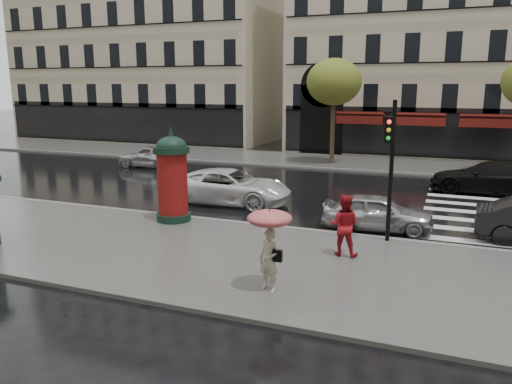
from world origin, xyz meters
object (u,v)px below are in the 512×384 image
at_px(morris_column, 172,176).
at_px(traffic_light, 391,157).
at_px(woman_umbrella, 270,237).
at_px(man_burgundy, 173,197).
at_px(car_far_silver, 151,156).
at_px(car_black, 489,178).
at_px(car_silver, 377,212).
at_px(woman_red, 344,225).
at_px(car_white, 230,187).

relative_size(morris_column, traffic_light, 0.79).
xyz_separation_m(woman_umbrella, man_burgundy, (-5.55, 4.80, -0.50)).
height_order(traffic_light, car_far_silver, traffic_light).
xyz_separation_m(morris_column, car_far_silver, (-7.81, 10.51, -1.10)).
bearing_deg(morris_column, man_burgundy, 137.14).
bearing_deg(car_black, car_silver, -24.31).
bearing_deg(car_black, woman_red, -19.37).
xyz_separation_m(woman_red, car_white, (-6.01, 5.18, -0.29)).
height_order(woman_red, car_black, woman_red).
height_order(morris_column, car_silver, morris_column).
xyz_separation_m(morris_column, car_black, (11.14, 9.96, -1.04)).
distance_m(woman_umbrella, woman_red, 3.44).
bearing_deg(car_black, woman_umbrella, -18.96).
bearing_deg(morris_column, car_black, 41.80).
bearing_deg(morris_column, car_white, 80.34).
height_order(car_white, car_far_silver, car_white).
height_order(man_burgundy, car_black, man_burgundy).
distance_m(morris_column, car_white, 3.85).
height_order(traffic_light, car_white, traffic_light).
distance_m(car_silver, car_far_silver, 17.26).
height_order(car_silver, car_far_silver, car_far_silver).
bearing_deg(traffic_light, woman_red, -118.92).
relative_size(woman_umbrella, car_far_silver, 0.50).
relative_size(traffic_light, car_silver, 1.17).
height_order(traffic_light, car_black, traffic_light).
bearing_deg(car_silver, car_white, 68.17).
bearing_deg(woman_umbrella, car_far_silver, 131.08).
distance_m(woman_umbrella, car_black, 15.78).
distance_m(woman_umbrella, man_burgundy, 7.35).
relative_size(woman_red, car_black, 0.35).
bearing_deg(car_black, morris_column, -46.15).
relative_size(car_white, car_black, 1.01).
xyz_separation_m(woman_umbrella, traffic_light, (2.15, 5.05, 1.34)).
height_order(woman_umbrella, car_silver, woman_umbrella).
bearing_deg(woman_umbrella, car_black, 69.00).
height_order(morris_column, traffic_light, traffic_light).
relative_size(man_burgundy, car_white, 0.32).
distance_m(woman_umbrella, traffic_light, 5.65).
xyz_separation_m(car_white, car_far_silver, (-8.43, 6.86, -0.04)).
height_order(woman_red, car_silver, woman_red).
xyz_separation_m(car_silver, car_far_silver, (-14.93, 8.66, 0.05)).
bearing_deg(woman_red, car_black, -111.78).
relative_size(woman_umbrella, woman_red, 1.14).
bearing_deg(woman_umbrella, man_burgundy, 139.13).
xyz_separation_m(woman_umbrella, car_silver, (1.63, 6.60, -0.84)).
relative_size(woman_umbrella, car_silver, 0.54).
height_order(car_black, car_far_silver, car_black).
xyz_separation_m(man_burgundy, car_far_silver, (-7.75, 10.46, -0.28)).
height_order(morris_column, car_white, morris_column).
height_order(car_silver, car_white, car_white).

